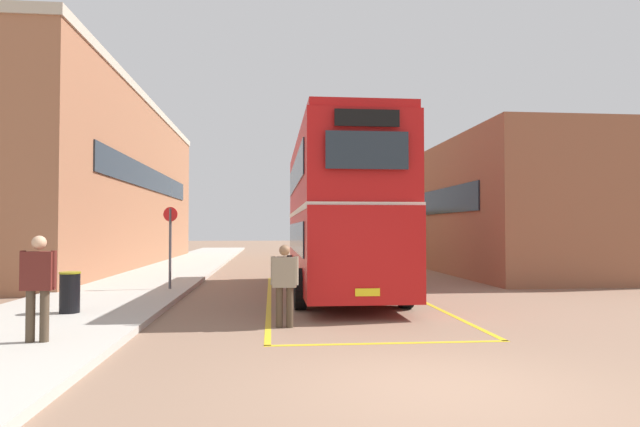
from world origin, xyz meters
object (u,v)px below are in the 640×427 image
at_px(pedestrian_waiting_near, 38,280).
at_px(bus_stop_sign, 170,239).
at_px(pedestrian_boarding, 285,280).
at_px(double_decker_bus, 337,210).
at_px(single_deck_bus, 342,234).
at_px(litter_bin, 70,292).

relative_size(pedestrian_waiting_near, bus_stop_sign, 0.69).
distance_m(pedestrian_boarding, pedestrian_waiting_near, 4.32).
height_order(double_decker_bus, single_deck_bus, double_decker_bus).
relative_size(single_deck_bus, litter_bin, 10.28).
bearing_deg(pedestrian_boarding, pedestrian_waiting_near, -157.86).
bearing_deg(single_deck_bus, pedestrian_waiting_near, -108.46).
bearing_deg(litter_bin, double_decker_bus, 32.77).
distance_m(single_deck_bus, bus_stop_sign, 18.96).
bearing_deg(double_decker_bus, pedestrian_boarding, -107.78).
height_order(single_deck_bus, pedestrian_boarding, single_deck_bus).
bearing_deg(bus_stop_sign, pedestrian_boarding, -60.70).
xyz_separation_m(pedestrian_waiting_near, litter_bin, (-0.59, 3.01, -0.54)).
distance_m(single_deck_bus, pedestrian_boarding, 23.66).
relative_size(double_decker_bus, litter_bin, 11.60).
xyz_separation_m(pedestrian_waiting_near, bus_stop_sign, (0.69, 7.51, 0.51)).
distance_m(double_decker_bus, single_deck_bus, 18.00).
distance_m(single_deck_bus, pedestrian_waiting_near, 26.23).
xyz_separation_m(single_deck_bus, litter_bin, (-8.90, -21.87, -1.06)).
relative_size(single_deck_bus, pedestrian_waiting_near, 5.34).
relative_size(pedestrian_boarding, bus_stop_sign, 0.66).
distance_m(double_decker_bus, bus_stop_sign, 5.15).
bearing_deg(pedestrian_waiting_near, double_decker_bus, 50.96).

